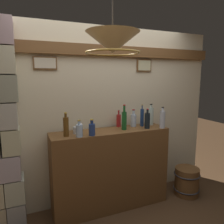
{
  "coord_description": "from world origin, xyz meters",
  "views": [
    {
      "loc": [
        -1.03,
        -1.69,
        1.75
      ],
      "look_at": [
        0.0,
        0.77,
        1.32
      ],
      "focal_mm": 34.35,
      "sensor_mm": 36.0,
      "label": 1
    }
  ],
  "objects_px": {
    "liquor_bottle_vodka": "(133,120)",
    "liquor_bottle_vermouth": "(79,130)",
    "liquor_bottle_whiskey": "(151,116)",
    "pendant_lamp": "(113,43)",
    "liquor_bottle_sherry": "(119,120)",
    "liquor_bottle_rye": "(66,126)",
    "liquor_bottle_tequila": "(147,120)",
    "liquor_bottle_amaro": "(92,129)",
    "glass_tumbler_rocks": "(76,130)",
    "liquor_bottle_port": "(124,120)",
    "liquor_bottle_rum": "(142,117)",
    "wooden_barrel": "(187,181)",
    "liquor_bottle_scotch": "(162,119)",
    "glass_tumbler_highball": "(80,127)"
  },
  "relations": [
    {
      "from": "glass_tumbler_highball",
      "to": "liquor_bottle_amaro",
      "type": "bearing_deg",
      "value": -76.57
    },
    {
      "from": "liquor_bottle_sherry",
      "to": "liquor_bottle_rye",
      "type": "xyz_separation_m",
      "value": [
        -0.77,
        -0.22,
        0.03
      ]
    },
    {
      "from": "liquor_bottle_sherry",
      "to": "wooden_barrel",
      "type": "height_order",
      "value": "liquor_bottle_sherry"
    },
    {
      "from": "liquor_bottle_amaro",
      "to": "pendant_lamp",
      "type": "relative_size",
      "value": 0.31
    },
    {
      "from": "liquor_bottle_rye",
      "to": "liquor_bottle_tequila",
      "type": "bearing_deg",
      "value": -1.51
    },
    {
      "from": "liquor_bottle_amaro",
      "to": "liquor_bottle_rum",
      "type": "bearing_deg",
      "value": 13.95
    },
    {
      "from": "liquor_bottle_rye",
      "to": "liquor_bottle_tequila",
      "type": "distance_m",
      "value": 1.08
    },
    {
      "from": "liquor_bottle_amaro",
      "to": "liquor_bottle_whiskey",
      "type": "distance_m",
      "value": 0.99
    },
    {
      "from": "liquor_bottle_rum",
      "to": "liquor_bottle_scotch",
      "type": "relative_size",
      "value": 1.07
    },
    {
      "from": "liquor_bottle_rum",
      "to": "wooden_barrel",
      "type": "relative_size",
      "value": 0.75
    },
    {
      "from": "liquor_bottle_rye",
      "to": "wooden_barrel",
      "type": "height_order",
      "value": "liquor_bottle_rye"
    },
    {
      "from": "liquor_bottle_amaro",
      "to": "liquor_bottle_vermouth",
      "type": "bearing_deg",
      "value": -179.98
    },
    {
      "from": "liquor_bottle_rye",
      "to": "liquor_bottle_scotch",
      "type": "height_order",
      "value": "liquor_bottle_scotch"
    },
    {
      "from": "liquor_bottle_rye",
      "to": "liquor_bottle_vermouth",
      "type": "bearing_deg",
      "value": -31.58
    },
    {
      "from": "liquor_bottle_sherry",
      "to": "liquor_bottle_whiskey",
      "type": "height_order",
      "value": "liquor_bottle_whiskey"
    },
    {
      "from": "liquor_bottle_tequila",
      "to": "liquor_bottle_sherry",
      "type": "bearing_deg",
      "value": 141.64
    },
    {
      "from": "liquor_bottle_vodka",
      "to": "liquor_bottle_rum",
      "type": "bearing_deg",
      "value": -15.59
    },
    {
      "from": "pendant_lamp",
      "to": "wooden_barrel",
      "type": "bearing_deg",
      "value": 21.78
    },
    {
      "from": "liquor_bottle_tequila",
      "to": "liquor_bottle_vodka",
      "type": "distance_m",
      "value": 0.21
    },
    {
      "from": "liquor_bottle_sherry",
      "to": "glass_tumbler_rocks",
      "type": "relative_size",
      "value": 2.67
    },
    {
      "from": "liquor_bottle_scotch",
      "to": "wooden_barrel",
      "type": "relative_size",
      "value": 0.7
    },
    {
      "from": "liquor_bottle_amaro",
      "to": "pendant_lamp",
      "type": "xyz_separation_m",
      "value": [
        0.01,
        -0.61,
        0.89
      ]
    },
    {
      "from": "glass_tumbler_highball",
      "to": "pendant_lamp",
      "type": "height_order",
      "value": "pendant_lamp"
    },
    {
      "from": "liquor_bottle_rum",
      "to": "liquor_bottle_vodka",
      "type": "bearing_deg",
      "value": 164.41
    },
    {
      "from": "liquor_bottle_vermouth",
      "to": "glass_tumbler_highball",
      "type": "distance_m",
      "value": 0.31
    },
    {
      "from": "liquor_bottle_rye",
      "to": "liquor_bottle_port",
      "type": "height_order",
      "value": "liquor_bottle_port"
    },
    {
      "from": "liquor_bottle_port",
      "to": "liquor_bottle_rye",
      "type": "bearing_deg",
      "value": -178.1
    },
    {
      "from": "liquor_bottle_vodka",
      "to": "liquor_bottle_vermouth",
      "type": "bearing_deg",
      "value": -164.5
    },
    {
      "from": "liquor_bottle_vermouth",
      "to": "liquor_bottle_scotch",
      "type": "bearing_deg",
      "value": -0.04
    },
    {
      "from": "liquor_bottle_rum",
      "to": "liquor_bottle_tequila",
      "type": "distance_m",
      "value": 0.14
    },
    {
      "from": "liquor_bottle_sherry",
      "to": "glass_tumbler_rocks",
      "type": "xyz_separation_m",
      "value": [
        -0.64,
        -0.15,
        -0.05
      ]
    },
    {
      "from": "pendant_lamp",
      "to": "liquor_bottle_sherry",
      "type": "bearing_deg",
      "value": 62.41
    },
    {
      "from": "liquor_bottle_scotch",
      "to": "glass_tumbler_rocks",
      "type": "bearing_deg",
      "value": 172.38
    },
    {
      "from": "liquor_bottle_scotch",
      "to": "liquor_bottle_port",
      "type": "bearing_deg",
      "value": 168.15
    },
    {
      "from": "liquor_bottle_sherry",
      "to": "liquor_bottle_vodka",
      "type": "distance_m",
      "value": 0.21
    },
    {
      "from": "liquor_bottle_port",
      "to": "pendant_lamp",
      "type": "xyz_separation_m",
      "value": [
        -0.47,
        -0.71,
        0.84
      ]
    },
    {
      "from": "liquor_bottle_rye",
      "to": "wooden_barrel",
      "type": "bearing_deg",
      "value": -3.51
    },
    {
      "from": "liquor_bottle_tequila",
      "to": "liquor_bottle_whiskey",
      "type": "relative_size",
      "value": 0.88
    },
    {
      "from": "liquor_bottle_scotch",
      "to": "liquor_bottle_tequila",
      "type": "height_order",
      "value": "liquor_bottle_scotch"
    },
    {
      "from": "liquor_bottle_amaro",
      "to": "liquor_bottle_tequila",
      "type": "height_order",
      "value": "liquor_bottle_tequila"
    },
    {
      "from": "liquor_bottle_rye",
      "to": "liquor_bottle_port",
      "type": "bearing_deg",
      "value": 1.9
    },
    {
      "from": "liquor_bottle_scotch",
      "to": "glass_tumbler_rocks",
      "type": "distance_m",
      "value": 1.17
    },
    {
      "from": "liquor_bottle_sherry",
      "to": "liquor_bottle_vodka",
      "type": "xyz_separation_m",
      "value": [
        0.2,
        -0.07,
        0.0
      ]
    },
    {
      "from": "liquor_bottle_amaro",
      "to": "glass_tumbler_rocks",
      "type": "distance_m",
      "value": 0.23
    },
    {
      "from": "glass_tumbler_highball",
      "to": "pendant_lamp",
      "type": "relative_size",
      "value": 0.14
    },
    {
      "from": "liquor_bottle_amaro",
      "to": "liquor_bottle_whiskey",
      "type": "xyz_separation_m",
      "value": [
        0.96,
        0.23,
        0.05
      ]
    },
    {
      "from": "liquor_bottle_tequila",
      "to": "liquor_bottle_rye",
      "type": "bearing_deg",
      "value": 178.49
    },
    {
      "from": "liquor_bottle_vermouth",
      "to": "glass_tumbler_rocks",
      "type": "bearing_deg",
      "value": 92.58
    },
    {
      "from": "liquor_bottle_sherry",
      "to": "wooden_barrel",
      "type": "xyz_separation_m",
      "value": [
        0.98,
        -0.33,
        -0.95
      ]
    },
    {
      "from": "liquor_bottle_whiskey",
      "to": "pendant_lamp",
      "type": "bearing_deg",
      "value": -138.79
    }
  ]
}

